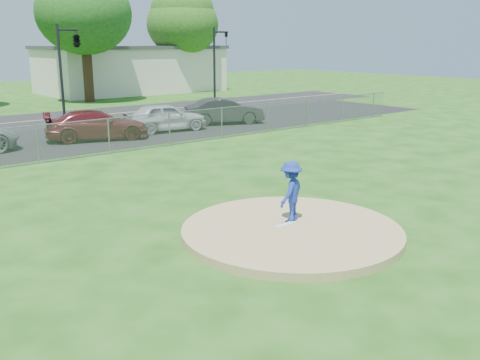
% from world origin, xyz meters
% --- Properties ---
extents(ground, '(120.00, 120.00, 0.00)m').
position_xyz_m(ground, '(0.00, 10.00, 0.00)').
color(ground, '#1A4910').
rests_on(ground, ground).
extents(pitchers_mound, '(5.40, 5.40, 0.20)m').
position_xyz_m(pitchers_mound, '(0.00, 0.00, 0.10)').
color(pitchers_mound, tan).
rests_on(pitchers_mound, ground).
extents(pitching_rubber, '(0.60, 0.15, 0.04)m').
position_xyz_m(pitching_rubber, '(0.00, 0.20, 0.22)').
color(pitching_rubber, white).
rests_on(pitching_rubber, pitchers_mound).
extents(chain_link_fence, '(40.00, 0.06, 1.50)m').
position_xyz_m(chain_link_fence, '(0.00, 12.00, 0.75)').
color(chain_link_fence, gray).
rests_on(chain_link_fence, ground).
extents(parking_lot, '(50.00, 8.00, 0.01)m').
position_xyz_m(parking_lot, '(0.00, 16.50, 0.01)').
color(parking_lot, black).
rests_on(parking_lot, ground).
extents(street, '(60.00, 7.00, 0.01)m').
position_xyz_m(street, '(0.00, 24.00, 0.00)').
color(street, black).
rests_on(street, ground).
extents(commercial_building, '(16.40, 9.40, 4.30)m').
position_xyz_m(commercial_building, '(16.00, 38.00, 2.16)').
color(commercial_building, beige).
rests_on(commercial_building, ground).
extents(tree_right, '(7.28, 7.28, 11.63)m').
position_xyz_m(tree_right, '(9.00, 32.00, 7.65)').
color(tree_right, '#321D12').
rests_on(tree_right, ground).
extents(tree_far_right, '(6.72, 6.72, 10.74)m').
position_xyz_m(tree_far_right, '(20.00, 35.00, 7.06)').
color(tree_far_right, '#351E13').
rests_on(tree_far_right, ground).
extents(traffic_signal_center, '(1.42, 2.48, 5.60)m').
position_xyz_m(traffic_signal_center, '(3.97, 22.00, 4.61)').
color(traffic_signal_center, black).
rests_on(traffic_signal_center, ground).
extents(traffic_signal_right, '(1.28, 0.20, 5.60)m').
position_xyz_m(traffic_signal_right, '(14.24, 22.00, 3.36)').
color(traffic_signal_right, black).
rests_on(traffic_signal_right, ground).
extents(pitcher, '(1.15, 0.93, 1.55)m').
position_xyz_m(pitcher, '(0.30, 0.36, 0.98)').
color(pitcher, '#1B3397').
rests_on(pitcher, pitchers_mound).
extents(parked_car_darkred, '(5.23, 3.44, 1.41)m').
position_xyz_m(parked_car_darkred, '(2.06, 15.47, 0.71)').
color(parked_car_darkred, '#5A161C').
rests_on(parked_car_darkred, parking_lot).
extents(parked_car_pearl, '(4.57, 2.28, 1.50)m').
position_xyz_m(parked_car_pearl, '(5.96, 15.60, 0.76)').
color(parked_car_pearl, silver).
rests_on(parked_car_pearl, parking_lot).
extents(parked_car_charcoal, '(4.73, 3.12, 1.47)m').
position_xyz_m(parked_car_charcoal, '(10.04, 15.74, 0.75)').
color(parked_car_charcoal, '#29292C').
rests_on(parked_car_charcoal, parking_lot).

